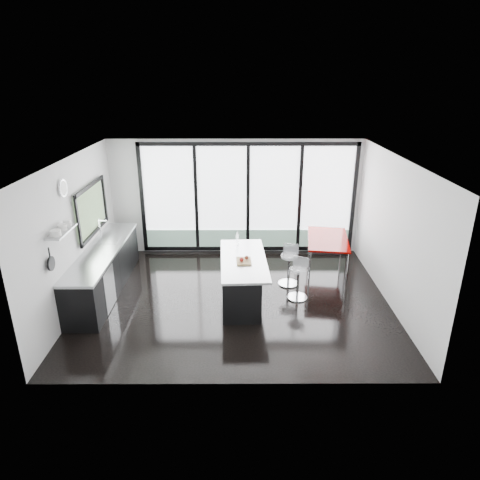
{
  "coord_description": "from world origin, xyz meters",
  "views": [
    {
      "loc": [
        0.07,
        -7.51,
        4.18
      ],
      "look_at": [
        0.1,
        0.3,
        1.15
      ],
      "focal_mm": 32.0,
      "sensor_mm": 36.0,
      "label": 1
    }
  ],
  "objects_px": {
    "island": "(240,278)",
    "bar_stool_near": "(298,283)",
    "red_table": "(327,255)",
    "bar_stool_far": "(289,270)"
  },
  "relations": [
    {
      "from": "island",
      "to": "bar_stool_far",
      "type": "distance_m",
      "value": 1.19
    },
    {
      "from": "red_table",
      "to": "island",
      "type": "bearing_deg",
      "value": -148.07
    },
    {
      "from": "bar_stool_near",
      "to": "bar_stool_far",
      "type": "bearing_deg",
      "value": 124.61
    },
    {
      "from": "island",
      "to": "bar_stool_near",
      "type": "bearing_deg",
      "value": -0.89
    },
    {
      "from": "island",
      "to": "red_table",
      "type": "xyz_separation_m",
      "value": [
        1.95,
        1.21,
        -0.03
      ]
    },
    {
      "from": "island",
      "to": "bar_stool_near",
      "type": "height_order",
      "value": "island"
    },
    {
      "from": "island",
      "to": "red_table",
      "type": "height_order",
      "value": "island"
    },
    {
      "from": "island",
      "to": "bar_stool_far",
      "type": "relative_size",
      "value": 3.13
    },
    {
      "from": "island",
      "to": "red_table",
      "type": "relative_size",
      "value": 1.4
    },
    {
      "from": "bar_stool_far",
      "to": "bar_stool_near",
      "type": "bearing_deg",
      "value": -61.58
    }
  ]
}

